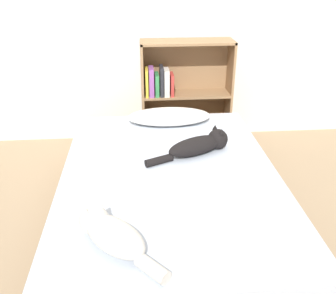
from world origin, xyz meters
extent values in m
plane|color=#997F60|center=(0.00, 0.00, 0.00)|extent=(8.00, 8.00, 0.00)
cube|color=brown|center=(0.00, 0.00, 0.11)|extent=(1.33, 1.89, 0.23)
cube|color=#B2BCCC|center=(0.00, 0.00, 0.31)|extent=(1.29, 1.83, 0.17)
ellipsoid|color=white|center=(0.06, 0.76, 0.45)|extent=(0.64, 0.31, 0.10)
ellipsoid|color=beige|center=(-0.30, -0.62, 0.46)|extent=(0.36, 0.37, 0.13)
sphere|color=beige|center=(-0.40, -0.51, 0.47)|extent=(0.14, 0.14, 0.14)
cone|color=beige|center=(-0.43, -0.54, 0.54)|extent=(0.04, 0.04, 0.03)
cone|color=beige|center=(-0.37, -0.49, 0.54)|extent=(0.04, 0.04, 0.03)
cylinder|color=beige|center=(-0.14, -0.80, 0.43)|extent=(0.15, 0.16, 0.06)
ellipsoid|color=black|center=(0.19, 0.22, 0.46)|extent=(0.42, 0.29, 0.12)
sphere|color=black|center=(0.35, 0.29, 0.47)|extent=(0.14, 0.14, 0.14)
cone|color=black|center=(0.33, 0.33, 0.54)|extent=(0.04, 0.04, 0.03)
cone|color=black|center=(0.36, 0.26, 0.54)|extent=(0.04, 0.04, 0.03)
cylinder|color=black|center=(-0.06, 0.11, 0.42)|extent=(0.19, 0.12, 0.05)
cube|color=#8E6B47|center=(-0.13, 1.24, 0.46)|extent=(0.02, 0.26, 0.93)
cube|color=#8E6B47|center=(0.64, 1.24, 0.46)|extent=(0.02, 0.26, 0.93)
cube|color=#8E6B47|center=(0.25, 1.24, 0.01)|extent=(0.79, 0.26, 0.02)
cube|color=#8E6B47|center=(0.25, 1.24, 0.92)|extent=(0.79, 0.26, 0.02)
cube|color=#8E6B47|center=(0.25, 1.24, 0.46)|extent=(0.75, 0.26, 0.02)
cube|color=#8E6B47|center=(0.25, 1.36, 0.46)|extent=(0.79, 0.02, 0.93)
cube|color=gold|center=(-0.10, 1.20, 0.59)|extent=(0.02, 0.16, 0.23)
cube|color=#8C4C99|center=(-0.06, 1.20, 0.60)|extent=(0.04, 0.16, 0.24)
cube|color=#337F47|center=(-0.01, 1.20, 0.57)|extent=(0.03, 0.16, 0.19)
cube|color=#232328|center=(0.03, 1.20, 0.60)|extent=(0.03, 0.16, 0.25)
cube|color=beige|center=(0.07, 1.20, 0.59)|extent=(0.04, 0.16, 0.23)
cube|color=#B7332D|center=(0.12, 1.20, 0.57)|extent=(0.03, 0.16, 0.19)
camera|label=1|loc=(-0.17, -1.92, 1.55)|focal=40.00mm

